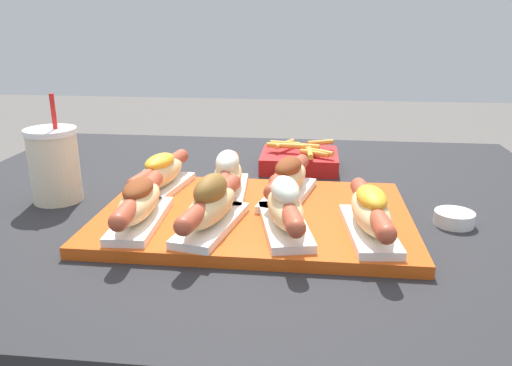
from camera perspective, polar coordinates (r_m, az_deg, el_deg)
The scene contains 12 objects.
patio_table at distance 1.10m, azimuth -0.61°, elevation -20.10°, with size 1.19×0.95×0.74m.
serving_tray at distance 0.80m, azimuth -0.16°, elevation -3.77°, with size 0.49×0.33×0.02m.
hot_dog_0 at distance 0.76m, azimuth -13.19°, elevation -2.20°, with size 0.07×0.21×0.07m.
hot_dog_1 at distance 0.72m, azimuth -5.15°, elevation -2.55°, with size 0.09×0.21×0.08m.
hot_dog_2 at distance 0.72m, azimuth 3.33°, elevation -2.68°, with size 0.09×0.21×0.08m.
hot_dog_3 at distance 0.72m, azimuth 12.94°, elevation -3.26°, with size 0.08×0.21×0.07m.
hot_dog_4 at distance 0.89m, azimuth -10.86°, elevation 1.07°, with size 0.09×0.21×0.07m.
hot_dog_5 at distance 0.86m, azimuth -3.25°, elevation 0.90°, with size 0.07×0.21×0.08m.
hot_dog_6 at distance 0.85m, azimuth 3.70°, elevation 0.42°, with size 0.10×0.21×0.07m.
sauce_bowl at distance 0.85m, azimuth 21.71°, elevation -3.69°, with size 0.06×0.06×0.02m.
drink_cup at distance 0.94m, azimuth -22.04°, elevation 1.93°, with size 0.09×0.09×0.19m.
fries_basket at distance 1.09m, azimuth 5.00°, elevation 2.69°, with size 0.16×0.16×0.06m.
Camera 1 is at (0.11, -0.85, 1.05)m, focal length 35.00 mm.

